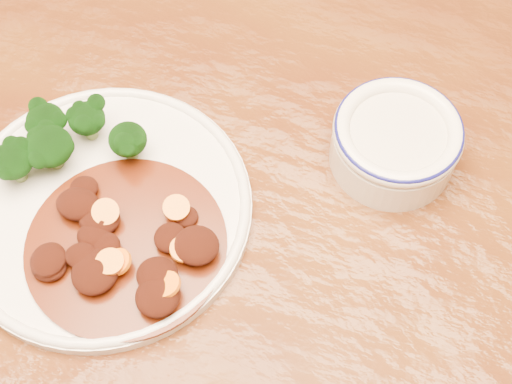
# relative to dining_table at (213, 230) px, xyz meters

# --- Properties ---
(dining_table) EXTENTS (1.58, 1.04, 0.75)m
(dining_table) POSITION_rel_dining_table_xyz_m (0.00, 0.00, 0.00)
(dining_table) COLOR #5E3410
(dining_table) RESTS_ON ground
(dinner_plate) EXTENTS (0.28, 0.28, 0.02)m
(dinner_plate) POSITION_rel_dining_table_xyz_m (-0.09, -0.05, 0.09)
(dinner_plate) COLOR silver
(dinner_plate) RESTS_ON dining_table
(broccoli_florets) EXTENTS (0.13, 0.10, 0.05)m
(broccoli_florets) POSITION_rel_dining_table_xyz_m (-0.14, -0.00, 0.12)
(broccoli_florets) COLOR olive
(broccoli_florets) RESTS_ON dinner_plate
(mince_stew) EXTENTS (0.18, 0.18, 0.03)m
(mince_stew) POSITION_rel_dining_table_xyz_m (-0.05, -0.09, 0.10)
(mince_stew) COLOR #4D1708
(mince_stew) RESTS_ON dinner_plate
(dip_bowl) EXTENTS (0.12, 0.12, 0.06)m
(dip_bowl) POSITION_rel_dining_table_xyz_m (0.16, 0.08, 0.11)
(dip_bowl) COLOR silver
(dip_bowl) RESTS_ON dining_table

